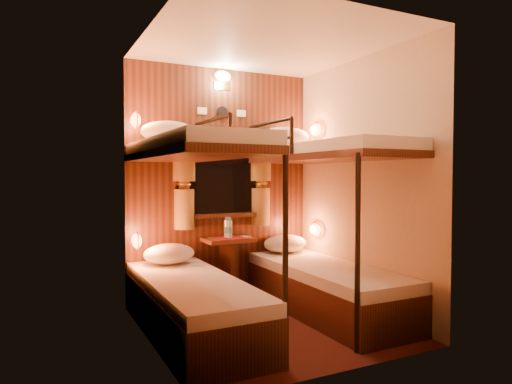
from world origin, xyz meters
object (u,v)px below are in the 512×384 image
bunk_left (192,266)px  bunk_right (325,254)px  bottle_right (229,229)px  table (229,261)px  bottle_left (227,229)px

bunk_left → bunk_right: bearing=0.0°
bunk_left → bottle_right: bearing=49.4°
bunk_right → bottle_right: 1.01m
bunk_left → table: bearing=50.3°
bottle_right → bunk_left: bearing=-130.6°
bunk_right → bottle_right: bearing=131.0°
bunk_left → bottle_right: size_ratio=8.89×
bunk_left → bottle_right: 1.01m
table → bottle_left: 0.33m
bunk_left → bottle_left: (0.64, 0.81, 0.18)m
bunk_right → bottle_right: (-0.65, 0.75, 0.18)m
table → bottle_right: (-0.00, -0.03, 0.33)m
table → bottle_left: bottle_left is taller
bunk_right → bottle_left: bearing=129.2°
bunk_right → bunk_left: bearing=180.0°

